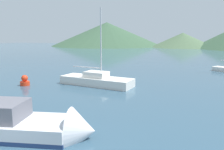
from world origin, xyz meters
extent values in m
cube|color=silver|center=(-1.56, 3.18, 0.39)|extent=(6.87, 3.95, 0.77)
cube|color=navy|center=(-1.56, 3.18, 0.10)|extent=(6.91, 3.97, 0.20)
cone|color=silver|center=(2.13, 4.23, 0.39)|extent=(1.71, 2.38, 2.14)
cube|color=white|center=(-2.32, 14.54, 0.39)|extent=(7.35, 2.77, 0.77)
cube|color=white|center=(-2.32, 14.54, 1.05)|extent=(2.28, 1.70, 0.54)
cylinder|color=#BCBCC1|center=(-1.79, 14.49, 4.00)|extent=(0.12, 0.12, 6.44)
cylinder|color=#BCBCC1|center=(-3.40, 14.63, 1.67)|extent=(3.23, 0.36, 0.10)
cylinder|color=red|center=(-8.62, 11.76, 0.20)|extent=(0.87, 0.87, 0.39)
sphere|color=red|center=(-8.62, 11.76, 0.70)|extent=(0.61, 0.61, 0.61)
cone|color=#38563D|center=(-37.63, 96.73, 5.74)|extent=(54.04, 54.04, 11.47)
cone|color=#4C6647|center=(-1.29, 94.15, 3.08)|extent=(26.89, 26.89, 6.16)
camera|label=1|loc=(7.00, -3.96, 4.66)|focal=35.00mm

